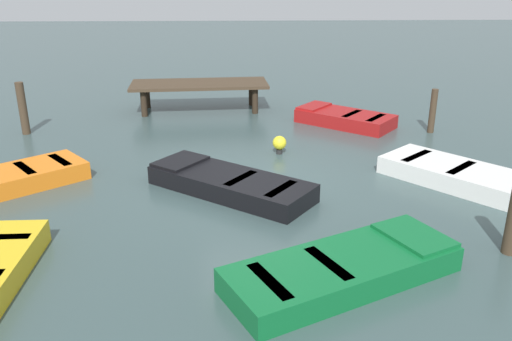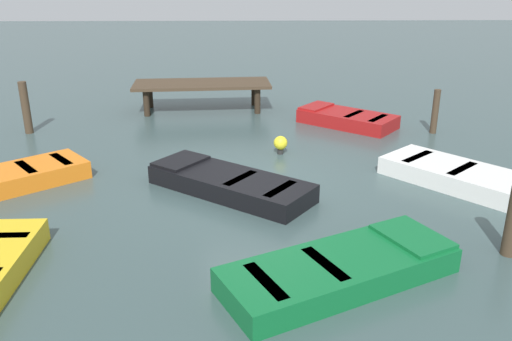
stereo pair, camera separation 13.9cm
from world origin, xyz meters
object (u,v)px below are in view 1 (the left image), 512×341
object	(u,v)px
mooring_piling_near_left	(23,108)
rowboat_green	(344,268)
rowboat_black	(229,183)
rowboat_red	(344,118)
marker_buoy	(279,143)
rowboat_white	(475,179)
mooring_piling_far_left	(433,111)
dock_segment	(199,86)
rowboat_orange	(14,178)

from	to	relation	value
mooring_piling_near_left	rowboat_green	bearing A→B (deg)	-46.19
rowboat_black	rowboat_green	size ratio (longest dim) A/B	0.94
rowboat_red	rowboat_black	bearing A→B (deg)	94.97
rowboat_green	marker_buoy	distance (m)	6.09
rowboat_white	marker_buoy	xyz separation A→B (m)	(-4.11, 2.49, 0.07)
mooring_piling_far_left	rowboat_green	bearing A→B (deg)	-117.52
rowboat_green	mooring_piling_near_left	bearing A→B (deg)	107.35
rowboat_black	mooring_piling_near_left	xyz separation A→B (m)	(-5.99, 4.57, 0.54)
dock_segment	mooring_piling_near_left	distance (m)	5.56
rowboat_green	dock_segment	bearing A→B (deg)	78.57
rowboat_white	mooring_piling_far_left	size ratio (longest dim) A/B	3.06
rowboat_red	mooring_piling_near_left	xyz separation A→B (m)	(-9.49, -0.61, 0.54)
mooring_piling_far_left	rowboat_red	bearing A→B (deg)	159.44
dock_segment	rowboat_red	xyz separation A→B (m)	(4.57, -1.97, -0.61)
rowboat_white	dock_segment	bearing A→B (deg)	-179.86
rowboat_black	rowboat_orange	world-z (taller)	same
mooring_piling_near_left	mooring_piling_far_left	world-z (taller)	mooring_piling_near_left
dock_segment	rowboat_white	distance (m)	9.64
rowboat_red	rowboat_orange	size ratio (longest dim) A/B	1.01
rowboat_green	mooring_piling_far_left	size ratio (longest dim) A/B	3.05
rowboat_white	rowboat_orange	bearing A→B (deg)	-134.43
dock_segment	rowboat_green	size ratio (longest dim) A/B	1.18
rowboat_red	mooring_piling_near_left	distance (m)	9.52
rowboat_black	rowboat_orange	bearing A→B (deg)	31.34
mooring_piling_near_left	mooring_piling_far_left	size ratio (longest dim) A/B	1.18
rowboat_red	rowboat_green	size ratio (longest dim) A/B	0.78
mooring_piling_far_left	marker_buoy	distance (m)	4.96
rowboat_green	marker_buoy	world-z (taller)	marker_buoy
rowboat_orange	mooring_piling_near_left	distance (m)	4.34
rowboat_white	mooring_piling_far_left	bearing A→B (deg)	131.21
dock_segment	rowboat_white	xyz separation A→B (m)	(6.45, -7.14, -0.61)
rowboat_orange	mooring_piling_far_left	distance (m)	11.31
rowboat_white	rowboat_red	world-z (taller)	same
mooring_piling_near_left	dock_segment	bearing A→B (deg)	27.69
dock_segment	rowboat_white	size ratio (longest dim) A/B	1.18
rowboat_red	mooring_piling_near_left	size ratio (longest dim) A/B	2.03
rowboat_white	marker_buoy	world-z (taller)	marker_buoy
rowboat_orange	mooring_piling_far_left	bearing A→B (deg)	160.30
dock_segment	mooring_piling_near_left	bearing A→B (deg)	-156.23
rowboat_green	rowboat_orange	xyz separation A→B (m)	(-6.55, 4.01, 0.00)
rowboat_black	rowboat_white	xyz separation A→B (m)	(5.39, 0.02, -0.00)
rowboat_green	rowboat_orange	world-z (taller)	same
marker_buoy	rowboat_black	bearing A→B (deg)	-117.05
mooring_piling_far_left	rowboat_black	bearing A→B (deg)	-143.99
dock_segment	rowboat_red	size ratio (longest dim) A/B	1.51
rowboat_white	mooring_piling_near_left	size ratio (longest dim) A/B	2.60
rowboat_white	rowboat_orange	world-z (taller)	same
dock_segment	rowboat_black	world-z (taller)	dock_segment
rowboat_black	mooring_piling_far_left	size ratio (longest dim) A/B	2.87
rowboat_red	rowboat_green	distance (m)	8.90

